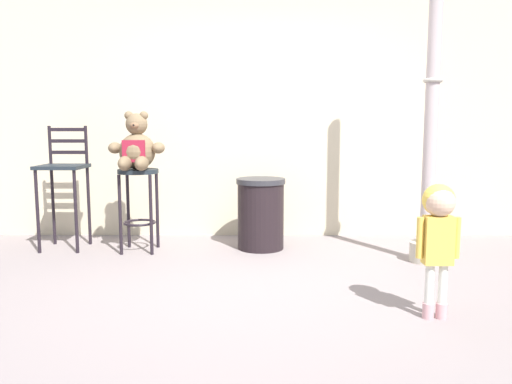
# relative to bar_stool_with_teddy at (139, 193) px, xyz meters

# --- Properties ---
(ground_plane) EXTENTS (24.00, 24.00, 0.00)m
(ground_plane) POSITION_rel_bar_stool_with_teddy_xyz_m (1.13, -1.33, -0.58)
(ground_plane) COLOR gray
(building_wall) EXTENTS (6.54, 0.30, 3.18)m
(building_wall) POSITION_rel_bar_stool_with_teddy_xyz_m (1.13, 0.87, 1.02)
(building_wall) COLOR beige
(building_wall) RESTS_ON ground_plane
(bar_stool_with_teddy) EXTENTS (0.39, 0.39, 0.81)m
(bar_stool_with_teddy) POSITION_rel_bar_stool_with_teddy_xyz_m (0.00, 0.00, 0.00)
(bar_stool_with_teddy) COLOR #1D252C
(bar_stool_with_teddy) RESTS_ON ground_plane
(teddy_bear) EXTENTS (0.54, 0.48, 0.56)m
(teddy_bear) POSITION_rel_bar_stool_with_teddy_xyz_m (0.00, -0.03, 0.44)
(teddy_bear) COLOR brown
(teddy_bear) RESTS_ON bar_stool_with_teddy
(child_walking) EXTENTS (0.27, 0.22, 0.86)m
(child_walking) POSITION_rel_bar_stool_with_teddy_xyz_m (2.30, -1.74, 0.05)
(child_walking) COLOR #CD989D
(child_walking) RESTS_ON ground_plane
(trash_bin) EXTENTS (0.49, 0.49, 0.71)m
(trash_bin) POSITION_rel_bar_stool_with_teddy_xyz_m (1.19, 0.11, -0.22)
(trash_bin) COLOR black
(trash_bin) RESTS_ON ground_plane
(lamppost) EXTENTS (0.28, 0.28, 2.79)m
(lamppost) POSITION_rel_bar_stool_with_teddy_xyz_m (2.69, -0.39, 0.53)
(lamppost) COLOR #B5AD9B
(lamppost) RESTS_ON ground_plane
(bar_chair_empty) EXTENTS (0.44, 0.44, 1.23)m
(bar_chair_empty) POSITION_rel_bar_stool_with_teddy_xyz_m (-0.78, 0.12, 0.17)
(bar_chair_empty) COLOR #1D252C
(bar_chair_empty) RESTS_ON ground_plane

